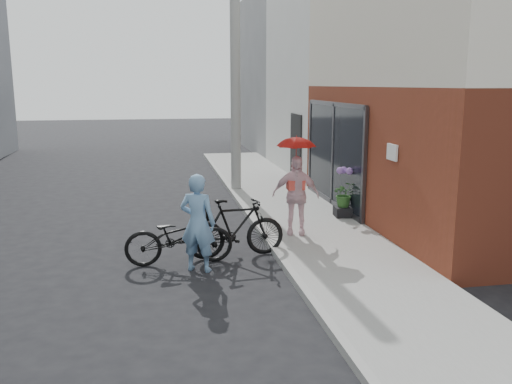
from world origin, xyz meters
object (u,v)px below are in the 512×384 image
object	(u,v)px
bike_right	(236,228)
officer	(198,223)
bike_left	(179,237)
utility_pole	(235,68)
planter	(344,211)
kimono_woman	(296,195)

from	to	relation	value
bike_right	officer	bearing A→B (deg)	124.90
bike_left	utility_pole	bearing A→B (deg)	-19.28
utility_pole	bike_left	size ratio (longest dim) A/B	3.79
officer	bike_right	distance (m)	0.98
bike_left	planter	xyz separation A→B (m)	(3.79, 2.28, -0.25)
kimono_woman	bike_left	bearing A→B (deg)	-140.24
bike_left	kimono_woman	world-z (taller)	kimono_woman
utility_pole	officer	world-z (taller)	utility_pole
utility_pole	officer	size ratio (longest dim) A/B	4.27
officer	kimono_woman	bearing A→B (deg)	-119.32
utility_pole	kimono_woman	size ratio (longest dim) A/B	4.47
bike_left	officer	bearing A→B (deg)	-145.73
officer	kimono_woman	xyz separation A→B (m)	(2.05, 1.51, 0.08)
utility_pole	kimono_woman	distance (m)	5.62
utility_pole	bike_left	world-z (taller)	utility_pole
bike_right	planter	world-z (taller)	bike_right
kimono_woman	planter	world-z (taller)	kimono_woman
officer	planter	world-z (taller)	officer
utility_pole	officer	distance (m)	7.19
bike_left	kimono_woman	distance (m)	2.63
officer	bike_left	bearing A→B (deg)	-29.45
officer	kimono_woman	size ratio (longest dim) A/B	1.05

